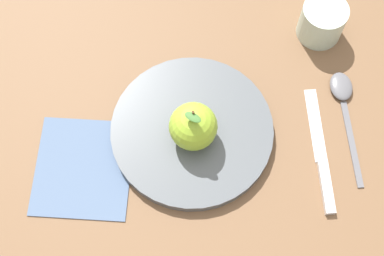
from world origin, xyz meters
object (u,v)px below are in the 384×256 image
at_px(apple, 193,126).
at_px(linen_napkin, 83,167).
at_px(knife, 322,161).
at_px(cup, 322,20).
at_px(spoon, 344,99).
at_px(dinner_plate, 192,131).

bearing_deg(apple, linen_napkin, -70.87).
relative_size(knife, linen_napkin, 1.30).
relative_size(cup, spoon, 0.38).
xyz_separation_m(dinner_plate, knife, (0.03, 0.19, -0.01)).
bearing_deg(apple, dinner_plate, -167.30).
bearing_deg(apple, spoon, 109.40).
distance_m(dinner_plate, spoon, 0.24).
relative_size(apple, linen_napkin, 0.56).
height_order(dinner_plate, linen_napkin, dinner_plate).
relative_size(apple, knife, 0.43).
distance_m(cup, knife, 0.22).
bearing_deg(knife, dinner_plate, -99.50).
height_order(cup, linen_napkin, cup).
bearing_deg(linen_napkin, dinner_plate, 112.82).
bearing_deg(knife, apple, -96.48).
bearing_deg(knife, cup, -179.89).
relative_size(dinner_plate, spoon, 1.29).
distance_m(dinner_plate, cup, 0.27).
height_order(cup, spoon, cup).
distance_m(apple, cup, 0.27).
distance_m(knife, linen_napkin, 0.35).
bearing_deg(dinner_plate, knife, 80.50).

